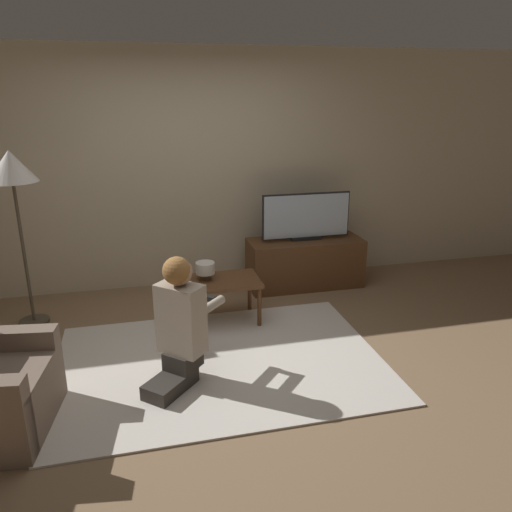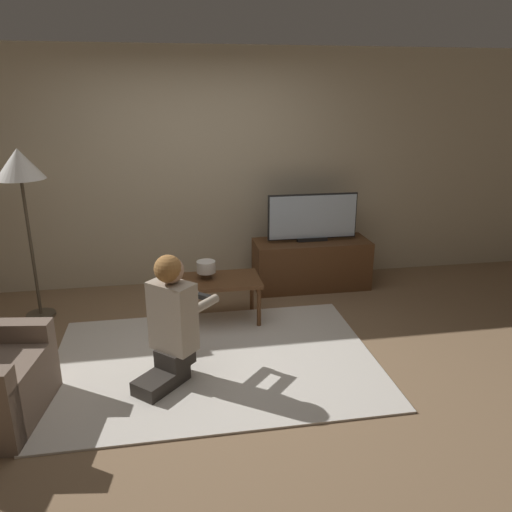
# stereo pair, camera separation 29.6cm
# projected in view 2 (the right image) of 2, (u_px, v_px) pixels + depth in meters

# --- Properties ---
(ground_plane) EXTENTS (10.00, 10.00, 0.00)m
(ground_plane) POSITION_uv_depth(u_px,v_px,m) (215.00, 362.00, 4.14)
(ground_plane) COLOR #896B4C
(wall_back) EXTENTS (10.00, 0.06, 2.60)m
(wall_back) POSITION_uv_depth(u_px,v_px,m) (195.00, 170.00, 5.53)
(wall_back) COLOR beige
(wall_back) RESTS_ON ground_plane
(rug) EXTENTS (2.64, 1.88, 0.02)m
(rug) POSITION_uv_depth(u_px,v_px,m) (215.00, 361.00, 4.14)
(rug) COLOR silver
(rug) RESTS_ON ground_plane
(tv_stand) EXTENTS (1.29, 0.49, 0.55)m
(tv_stand) POSITION_uv_depth(u_px,v_px,m) (311.00, 264.00, 5.65)
(tv_stand) COLOR brown
(tv_stand) RESTS_ON ground_plane
(tv) EXTENTS (1.01, 0.08, 0.53)m
(tv) POSITION_uv_depth(u_px,v_px,m) (313.00, 217.00, 5.48)
(tv) COLOR black
(tv) RESTS_ON tv_stand
(coffee_table) EXTENTS (0.74, 0.49, 0.43)m
(coffee_table) POSITION_uv_depth(u_px,v_px,m) (221.00, 284.00, 4.77)
(coffee_table) COLOR brown
(coffee_table) RESTS_ON ground_plane
(floor_lamp) EXTENTS (0.44, 0.44, 1.65)m
(floor_lamp) POSITION_uv_depth(u_px,v_px,m) (20.00, 172.00, 4.53)
(floor_lamp) COLOR #4C4233
(floor_lamp) RESTS_ON ground_plane
(person_kneeling) EXTENTS (0.71, 0.74, 1.01)m
(person_kneeling) POSITION_uv_depth(u_px,v_px,m) (172.00, 318.00, 3.73)
(person_kneeling) COLOR #332D28
(person_kneeling) RESTS_ON rug
(table_lamp) EXTENTS (0.18, 0.18, 0.17)m
(table_lamp) POSITION_uv_depth(u_px,v_px,m) (206.00, 268.00, 4.74)
(table_lamp) COLOR #4C3823
(table_lamp) RESTS_ON coffee_table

